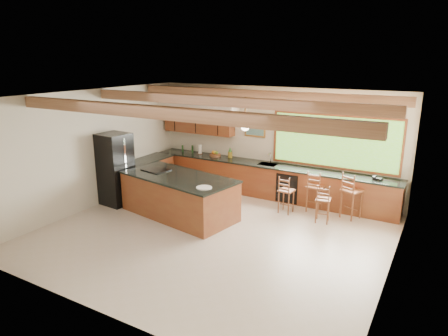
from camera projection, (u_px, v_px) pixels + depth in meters
The scene contains 9 objects.
ground at pixel (213, 234), 8.79m from camera, with size 7.20×7.20×0.00m, color beige.
room_shell at pixel (221, 130), 8.83m from camera, with size 7.27×6.54×3.02m.
counter_run at pixel (235, 179), 11.17m from camera, with size 7.12×3.10×1.23m.
island at pixel (179, 196), 9.73m from camera, with size 3.07×1.83×1.02m.
refrigerator at pixel (116, 169), 10.42m from camera, with size 0.79×0.77×1.88m.
bar_stool_a at pixel (286, 191), 9.83m from camera, with size 0.37×0.37×0.96m.
bar_stool_b at pixel (315, 188), 9.90m from camera, with size 0.39×0.39×1.07m.
bar_stool_c at pixel (351, 192), 9.46m from camera, with size 0.54×0.54×1.15m.
bar_stool_d at pixel (323, 200), 9.26m from camera, with size 0.39×0.39×0.94m.
Camera 1 is at (4.22, -6.89, 3.76)m, focal length 32.00 mm.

